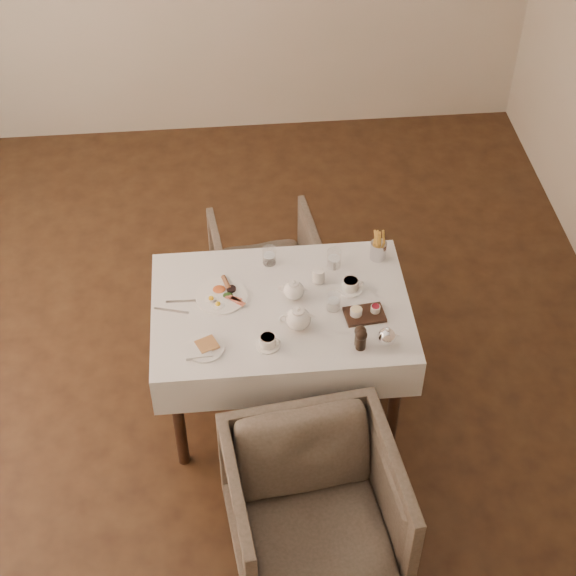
{
  "coord_description": "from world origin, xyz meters",
  "views": [
    {
      "loc": [
        -0.02,
        -3.3,
        3.85
      ],
      "look_at": [
        0.27,
        -0.19,
        0.82
      ],
      "focal_mm": 55.0,
      "sensor_mm": 36.0,
      "label": 1
    }
  ],
  "objects_px": {
    "armchair_far": "(266,266)",
    "armchair_near": "(314,510)",
    "breakfast_plate": "(222,295)",
    "table": "(281,322)",
    "teapot_centre": "(294,289)"
  },
  "relations": [
    {
      "from": "table",
      "to": "armchair_far",
      "type": "relative_size",
      "value": 2.06
    },
    {
      "from": "armchair_far",
      "to": "breakfast_plate",
      "type": "xyz_separation_m",
      "value": [
        -0.26,
        -0.72,
        0.48
      ]
    },
    {
      "from": "table",
      "to": "teapot_centre",
      "type": "height_order",
      "value": "teapot_centre"
    },
    {
      "from": "armchair_near",
      "to": "breakfast_plate",
      "type": "relative_size",
      "value": 2.97
    },
    {
      "from": "breakfast_plate",
      "to": "armchair_far",
      "type": "bearing_deg",
      "value": 78.66
    },
    {
      "from": "table",
      "to": "armchair_near",
      "type": "distance_m",
      "value": 0.96
    },
    {
      "from": "armchair_near",
      "to": "teapot_centre",
      "type": "bearing_deg",
      "value": 83.12
    },
    {
      "from": "armchair_near",
      "to": "teapot_centre",
      "type": "height_order",
      "value": "teapot_centre"
    },
    {
      "from": "table",
      "to": "armchair_near",
      "type": "height_order",
      "value": "table"
    },
    {
      "from": "teapot_centre",
      "to": "breakfast_plate",
      "type": "bearing_deg",
      "value": -173.63
    },
    {
      "from": "table",
      "to": "breakfast_plate",
      "type": "height_order",
      "value": "breakfast_plate"
    },
    {
      "from": "armchair_far",
      "to": "breakfast_plate",
      "type": "relative_size",
      "value": 2.38
    },
    {
      "from": "armchair_far",
      "to": "armchair_near",
      "type": "bearing_deg",
      "value": 86.25
    },
    {
      "from": "armchair_near",
      "to": "teapot_centre",
      "type": "distance_m",
      "value": 1.07
    },
    {
      "from": "teapot_centre",
      "to": "armchair_far",
      "type": "bearing_deg",
      "value": 110.16
    }
  ]
}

